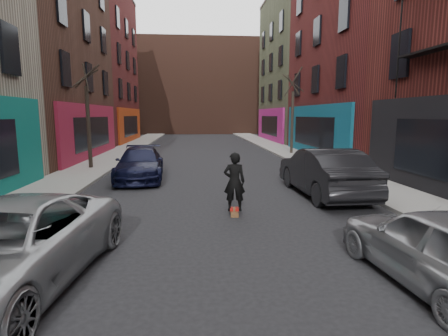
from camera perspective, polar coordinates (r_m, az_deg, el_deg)
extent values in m
cube|color=gray|center=(31.18, -15.00, 3.27)|extent=(2.50, 84.00, 0.13)
cube|color=gray|center=(31.51, 8.04, 3.54)|extent=(2.50, 84.00, 0.13)
cube|color=#47281E|center=(56.73, -4.24, 12.87)|extent=(40.00, 10.00, 14.00)
imported|color=#969A9F|center=(6.83, -32.07, -10.90)|extent=(2.98, 5.42, 1.44)
imported|color=black|center=(15.91, -13.53, 0.68)|extent=(2.27, 4.95, 1.40)
imported|color=gray|center=(6.89, 31.79, -10.96)|extent=(1.91, 4.17, 1.38)
imported|color=black|center=(12.88, 15.98, -0.59)|extent=(1.97, 5.21, 1.70)
cube|color=brown|center=(10.24, 1.68, -7.20)|extent=(0.28, 0.82, 0.10)
imported|color=black|center=(10.03, 1.71, -2.25)|extent=(0.65, 0.46, 1.70)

